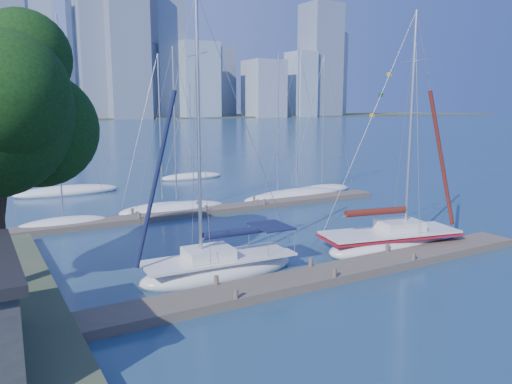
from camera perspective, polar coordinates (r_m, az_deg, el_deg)
ground at (r=23.76m, az=7.54°, el=-9.90°), size 700.00×700.00×0.00m
near_dock at (r=23.70m, az=7.55°, el=-9.44°), size 26.00×2.00×0.40m
far_dock at (r=37.97m, az=-4.85°, el=-2.06°), size 30.00×1.80×0.36m
sailboat_navy at (r=23.81m, az=-4.23°, el=-7.00°), size 7.95×2.93×13.35m
sailboat_maroon at (r=29.27m, az=15.13°, el=-4.22°), size 8.86×4.44×13.60m
bg_boat_0 at (r=35.65m, az=-21.12°, el=-3.36°), size 6.22×3.05×12.79m
bg_boat_1 at (r=38.45m, az=-10.61°, el=-1.92°), size 7.05×3.65×12.06m
bg_boat_2 at (r=38.36m, az=-9.02°, el=-1.90°), size 8.06×5.22×12.57m
bg_boat_3 at (r=42.69m, az=2.49°, el=-0.61°), size 6.54×2.26×12.54m
bg_boat_4 at (r=44.00m, az=4.67°, el=-0.30°), size 9.29×5.27×13.12m
bg_boat_5 at (r=47.17m, az=7.54°, el=0.33°), size 6.46×3.43×12.90m
bg_boat_6 at (r=48.69m, az=-20.73°, el=0.11°), size 9.43×3.64×16.18m
bg_boat_7 at (r=55.72m, az=-7.39°, el=1.75°), size 7.43×3.99×10.66m
skyline at (r=310.97m, az=-24.51°, el=14.31°), size 502.12×51.31×126.18m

